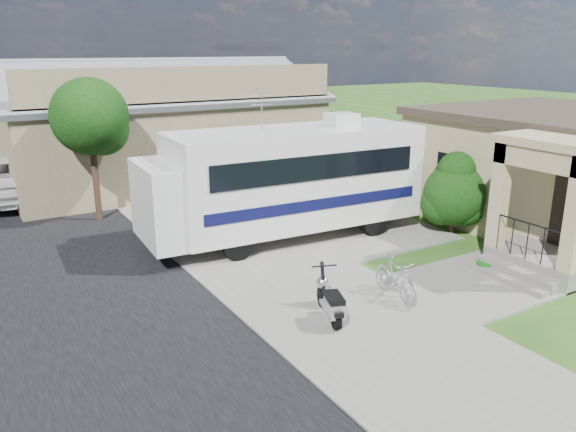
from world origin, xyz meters
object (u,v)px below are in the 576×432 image
shrub (454,192)px  garden_hose (485,267)px  bicycle (396,280)px  scooter (330,301)px  pickup_truck (3,178)px  motorhome (286,178)px

shrub → garden_hose: size_ratio=5.73×
bicycle → scooter: bearing=-170.4°
bicycle → pickup_truck: 15.58m
shrub → bicycle: shrub is taller
motorhome → scooter: (-1.99, -5.11, -1.35)m
shrub → bicycle: size_ratio=1.60×
scooter → garden_hose: 5.00m
scooter → bicycle: bearing=22.6°
bicycle → pickup_truck: pickup_truck is taller
pickup_truck → garden_hose: 17.04m
shrub → pickup_truck: (-11.29, 11.34, -0.45)m
pickup_truck → motorhome: bearing=129.0°
bicycle → garden_hose: size_ratio=3.59×
shrub → garden_hose: shrub is taller
scooter → bicycle: size_ratio=0.95×
shrub → pickup_truck: 16.01m
motorhome → pickup_truck: 11.37m
motorhome → shrub: size_ratio=3.31×
shrub → scooter: bearing=-156.3°
bicycle → pickup_truck: (-6.57, 14.13, 0.36)m
motorhome → scooter: 5.65m
bicycle → shrub: bearing=36.8°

